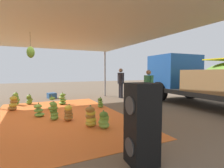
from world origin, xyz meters
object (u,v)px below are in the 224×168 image
banana_bunch_6 (91,117)px  speaker_stack (142,124)px  worker_0 (148,85)px  banana_bunch_9 (29,100)px  banana_bunch_3 (13,104)px  banana_bunch_4 (54,112)px  worker_1 (121,81)px  banana_bunch_0 (52,104)px  cargo_truck_main (213,78)px  banana_bunch_7 (104,120)px  banana_bunch_2 (16,99)px  banana_bunch_1 (68,113)px  crate_0 (52,96)px  banana_bunch_8 (39,111)px  banana_bunch_10 (100,103)px  banana_bunch_5 (63,99)px

banana_bunch_6 → speaker_stack: 2.23m
worker_0 → banana_bunch_9: bearing=-121.2°
banana_bunch_6 → banana_bunch_9: size_ratio=1.22×
banana_bunch_3 → speaker_stack: (5.37, 2.27, 0.40)m
banana_bunch_4 → worker_1: bearing=127.5°
banana_bunch_4 → banana_bunch_0: bearing=176.0°
cargo_truck_main → speaker_stack: (2.48, -5.43, -0.59)m
banana_bunch_7 → speaker_stack: 1.93m
banana_bunch_0 → banana_bunch_2: 2.20m
banana_bunch_6 → worker_1: bearing=142.6°
banana_bunch_4 → banana_bunch_3: bearing=-148.3°
banana_bunch_0 → banana_bunch_4: 1.55m
banana_bunch_3 → cargo_truck_main: cargo_truck_main is taller
banana_bunch_4 → speaker_stack: bearing=16.7°
banana_bunch_1 → crate_0: banana_bunch_1 is taller
banana_bunch_2 → banana_bunch_8: size_ratio=1.28×
worker_1 → speaker_stack: (6.41, -3.08, -0.33)m
banana_bunch_10 → worker_1: 3.01m
banana_bunch_8 → cargo_truck_main: (1.43, 6.84, 1.05)m
banana_bunch_7 → banana_bunch_1: bearing=-147.4°
banana_bunch_1 → banana_bunch_3: (-2.38, -1.67, 0.03)m
banana_bunch_7 → banana_bunch_9: banana_bunch_7 is taller
banana_bunch_5 → speaker_stack: bearing=3.2°
banana_bunch_10 → banana_bunch_4: bearing=-61.2°
banana_bunch_5 → crate_0: bearing=-173.6°
banana_bunch_8 → crate_0: banana_bunch_8 is taller
banana_bunch_5 → worker_1: 3.53m
banana_bunch_7 → worker_1: 5.47m
banana_bunch_5 → banana_bunch_8: bearing=-30.0°
banana_bunch_2 → banana_bunch_10: 3.91m
banana_bunch_7 → worker_0: worker_0 is taller
banana_bunch_7 → banana_bunch_10: bearing=160.4°
banana_bunch_9 → crate_0: (-1.53, 1.15, -0.06)m
banana_bunch_3 → worker_1: bearing=101.0°
worker_0 → speaker_stack: 4.71m
banana_bunch_2 → banana_bunch_4: 3.50m
banana_bunch_9 → worker_0: (2.81, 4.66, 0.72)m
banana_bunch_2 → banana_bunch_8: bearing=17.8°
banana_bunch_7 → banana_bunch_5: bearing=-173.7°
banana_bunch_8 → cargo_truck_main: 7.06m
banana_bunch_2 → worker_1: size_ratio=0.35×
banana_bunch_2 → banana_bunch_3: 1.18m
banana_bunch_1 → banana_bunch_8: (-0.92, -0.81, -0.04)m
cargo_truck_main → speaker_stack: size_ratio=5.11×
banana_bunch_5 → cargo_truck_main: cargo_truck_main is taller
banana_bunch_6 → banana_bunch_8: 2.14m
banana_bunch_2 → cargo_truck_main: cargo_truck_main is taller
worker_0 → worker_1: 2.75m
worker_0 → banana_bunch_6: bearing=-64.5°
banana_bunch_3 → speaker_stack: speaker_stack is taller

